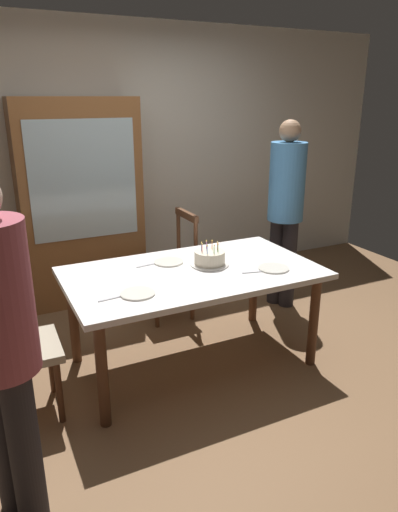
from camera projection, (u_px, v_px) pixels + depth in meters
The scene contains 14 objects.
ground at pixel (193, 362), 3.52m from camera, with size 6.40×6.40×0.00m, color brown.
back_wall at pixel (113, 159), 4.67m from camera, with size 6.40×0.10×2.60m, color silver.
dining_table at pixel (193, 281), 3.31m from camera, with size 1.76×1.01×0.74m.
birthday_cake at pixel (210, 258), 3.37m from camera, with size 0.28×0.28×0.17m.
plate_near_celebrant at pixel (138, 293), 2.89m from camera, with size 0.22×0.22×0.01m, color silver.
plate_far_side at pixel (169, 262), 3.44m from camera, with size 0.22×0.22×0.01m, color silver.
plate_near_guest at pixel (274, 268), 3.31m from camera, with size 0.22×0.22×0.01m, color silver.
fork_near_celebrant at pixel (112, 298), 2.82m from camera, with size 0.18×0.02×0.01m, color silver.
fork_far_side at pixel (148, 265), 3.38m from camera, with size 0.18×0.02×0.01m, color silver.
fork_near_guest at pixel (254, 272), 3.24m from camera, with size 0.18×0.02×0.01m, color silver.
chair_spindle_back at pixel (170, 268), 4.14m from camera, with size 0.44×0.44×0.95m.
chair_upholstered at pixel (4, 341), 2.75m from camera, with size 0.45×0.45×0.95m.
person_guest at pixel (286, 204), 4.21m from camera, with size 0.32×0.32×1.71m.
china_cabinet at pixel (81, 203), 4.36m from camera, with size 1.10×0.45×1.90m.
Camera 1 is at (-1.31, -2.78, 1.90)m, focal length 32.73 mm.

